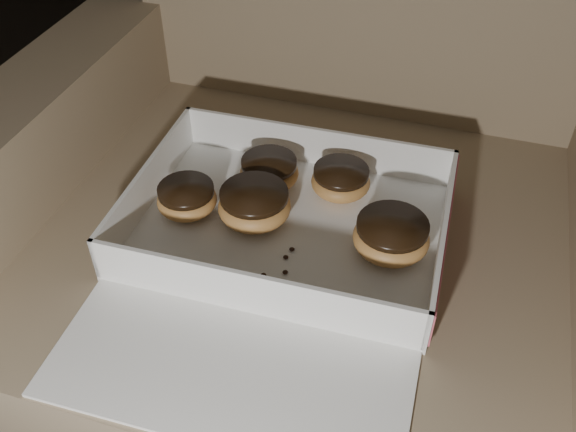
% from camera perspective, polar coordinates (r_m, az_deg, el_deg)
% --- Properties ---
extents(armchair, '(0.94, 0.80, 0.99)m').
position_cam_1_polar(armchair, '(1.03, 2.66, -3.49)').
color(armchair, '#877256').
rests_on(armchair, floor).
extents(bakery_box, '(0.42, 0.49, 0.07)m').
position_cam_1_polar(bakery_box, '(0.84, -0.60, -2.68)').
color(bakery_box, white).
rests_on(bakery_box, armchair).
extents(donut_a, '(0.09, 0.09, 0.04)m').
position_cam_1_polar(donut_a, '(0.93, -1.69, 3.99)').
color(donut_a, '#E69250').
rests_on(donut_a, bakery_box).
extents(donut_b, '(0.08, 0.08, 0.04)m').
position_cam_1_polar(donut_b, '(0.89, -8.98, 1.56)').
color(donut_b, '#E69250').
rests_on(donut_b, bakery_box).
extents(donut_c, '(0.08, 0.08, 0.04)m').
position_cam_1_polar(donut_c, '(0.91, 4.71, 3.19)').
color(donut_c, '#E69250').
rests_on(donut_c, bakery_box).
extents(donut_d, '(0.10, 0.10, 0.05)m').
position_cam_1_polar(donut_d, '(0.83, 9.17, -1.78)').
color(donut_d, '#E69250').
rests_on(donut_d, bakery_box).
extents(donut_e, '(0.10, 0.10, 0.05)m').
position_cam_1_polar(donut_e, '(0.87, -3.00, 1.01)').
color(donut_e, '#E69250').
rests_on(donut_e, bakery_box).
extents(crumb_a, '(0.01, 0.01, 0.00)m').
position_cam_1_polar(crumb_a, '(0.84, 0.35, -2.97)').
color(crumb_a, black).
rests_on(crumb_a, bakery_box).
extents(crumb_b, '(0.01, 0.01, 0.00)m').
position_cam_1_polar(crumb_b, '(0.81, -0.24, -5.02)').
color(crumb_b, black).
rests_on(crumb_b, bakery_box).
extents(crumb_c, '(0.01, 0.01, 0.00)m').
position_cam_1_polar(crumb_c, '(0.83, -0.20, -3.68)').
color(crumb_c, black).
rests_on(crumb_c, bakery_box).
extents(crumb_d, '(0.01, 0.01, 0.00)m').
position_cam_1_polar(crumb_d, '(0.77, -0.58, -8.06)').
color(crumb_d, black).
rests_on(crumb_d, bakery_box).
extents(crumb_e, '(0.01, 0.01, 0.00)m').
position_cam_1_polar(crumb_e, '(0.81, -2.19, -5.26)').
color(crumb_e, black).
rests_on(crumb_e, bakery_box).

